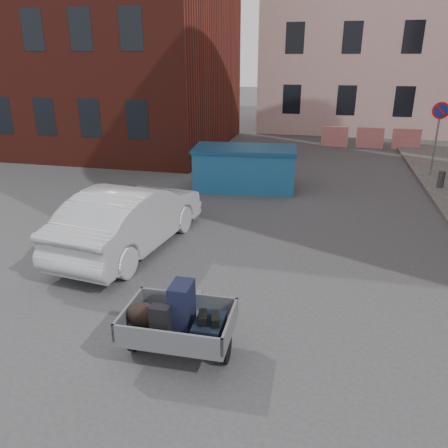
# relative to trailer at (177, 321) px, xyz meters

# --- Properties ---
(ground) EXTENTS (120.00, 120.00, 0.00)m
(ground) POSITION_rel_trailer_xyz_m (-0.20, 2.58, -0.61)
(ground) COLOR #38383A
(ground) RESTS_ON ground
(building_pink) EXTENTS (16.00, 8.00, 14.00)m
(building_pink) POSITION_rel_trailer_xyz_m (5.80, 24.58, 6.39)
(building_pink) COLOR #C8A39A
(building_pink) RESTS_ON ground
(far_building) EXTENTS (6.00, 6.00, 8.00)m
(far_building) POSITION_rel_trailer_xyz_m (-20.20, 24.58, 3.39)
(far_building) COLOR maroon
(far_building) RESTS_ON ground
(no_parking_sign) EXTENTS (0.60, 0.09, 2.65)m
(no_parking_sign) POSITION_rel_trailer_xyz_m (5.80, 12.06, 1.41)
(no_parking_sign) COLOR gray
(no_parking_sign) RESTS_ON sidewalk
(barriers) EXTENTS (4.70, 0.18, 1.00)m
(barriers) POSITION_rel_trailer_xyz_m (4.00, 17.58, -0.11)
(barriers) COLOR red
(barriers) RESTS_ON ground
(trailer) EXTENTS (1.62, 1.82, 1.20)m
(trailer) POSITION_rel_trailer_xyz_m (0.00, 0.00, 0.00)
(trailer) COLOR black
(trailer) RESTS_ON ground
(dumpster) EXTENTS (3.59, 2.12, 1.43)m
(dumpster) POSITION_rel_trailer_xyz_m (-0.71, 9.08, 0.11)
(dumpster) COLOR #1F5E93
(dumpster) RESTS_ON ground
(silver_car) EXTENTS (2.15, 4.77, 1.52)m
(silver_car) POSITION_rel_trailer_xyz_m (-2.37, 3.58, 0.15)
(silver_car) COLOR #AFB1B7
(silver_car) RESTS_ON ground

